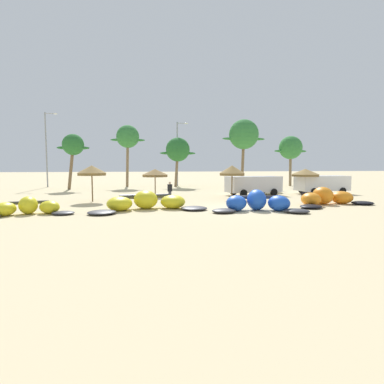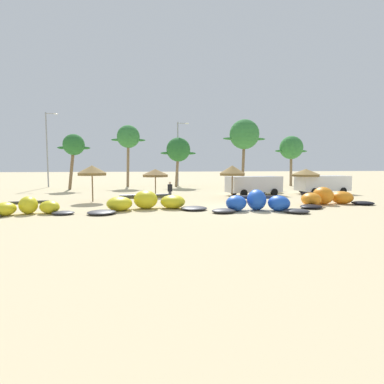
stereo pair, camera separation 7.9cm
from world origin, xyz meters
name	(u,v)px [view 1 (the left image)]	position (x,y,z in m)	size (l,w,h in m)	color
ground_plane	(240,209)	(0.00, 0.00, 0.00)	(260.00, 260.00, 0.00)	beige
kite_far_left	(28,208)	(-13.10, -0.17, 0.40)	(5.29, 3.03, 1.05)	#333338
kite_left	(147,202)	(-6.15, 0.74, 0.47)	(7.82, 4.06, 1.22)	#333338
kite_left_of_center	(258,203)	(0.77, -1.09, 0.51)	(6.13, 3.45, 1.34)	#333338
kite_center	(327,198)	(6.95, 0.94, 0.50)	(6.77, 3.98, 1.29)	black
beach_umbrella_near_van	(92,170)	(-10.30, 6.06, 2.49)	(2.30, 2.30, 2.90)	brown
beach_umbrella_middle	(155,173)	(-5.08, 9.68, 2.19)	(2.46, 2.46, 2.56)	brown
beach_umbrella_near_palms	(232,170)	(1.35, 6.19, 2.46)	(2.24, 2.24, 2.90)	brown
beach_umbrella_outermost	(305,173)	(9.67, 8.62, 2.19)	(2.70, 2.70, 2.57)	brown
parked_van	(321,183)	(11.78, 9.19, 1.09)	(5.43, 2.53, 1.84)	white
parked_car_second	(252,184)	(4.25, 8.82, 1.09)	(5.53, 2.88, 1.84)	silver
person_near_kites	(170,192)	(-4.22, 4.65, 0.82)	(0.36, 0.24, 1.62)	#383842
palm_leftmost	(73,146)	(-14.24, 19.63, 5.26)	(3.79, 2.53, 6.65)	brown
palm_left	(128,137)	(-7.92, 23.68, 6.70)	(4.61, 3.07, 8.35)	#7F6647
palm_left_of_gap	(178,150)	(-1.27, 22.30, 4.99)	(4.86, 3.24, 6.67)	#7F6647
palm_center_left	(244,135)	(6.93, 19.06, 6.85)	(5.75, 3.83, 8.83)	brown
palm_center_right	(291,148)	(14.56, 21.10, 5.34)	(4.84, 3.23, 7.02)	#7F6647
lamppost_west	(47,146)	(-18.46, 24.52, 5.47)	(1.67, 0.24, 9.89)	gray
lamppost_west_center	(178,151)	(-0.99, 23.97, 5.00)	(1.66, 0.24, 8.96)	gray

